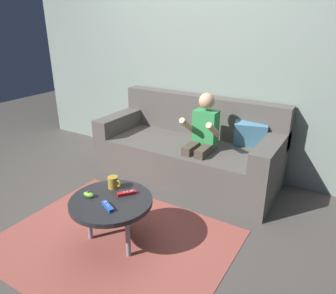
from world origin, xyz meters
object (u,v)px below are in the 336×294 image
Objects in this scene: couch at (190,151)px; coffee_table at (111,204)px; nunchuk_lime at (89,195)px; game_remote_blue_far_corner at (108,206)px; coffee_mug at (113,182)px; person_seated_on_couch at (201,138)px; game_remote_red_near_edge at (127,193)px.

couch is 1.28m from coffee_table.
game_remote_blue_far_corner is at bearing -9.63° from nunchuk_lime.
coffee_mug is (-0.09, 0.14, 0.08)m from coffee_table.
person_seated_on_couch reaches higher than nunchuk_lime.
couch is 1.18m from game_remote_red_near_edge.
couch is 1.95× the size of person_seated_on_couch.
couch is 1.35m from nunchuk_lime.
couch is 1.15m from coffee_mug.
game_remote_red_near_edge is at bearing -97.52° from person_seated_on_couch.
coffee_table is at bearing 119.02° from game_remote_blue_far_corner.
game_remote_blue_far_corner is 0.28m from coffee_mug.
coffee_table is 6.54× the size of nunchuk_lime.
nunchuk_lime is at bearing -141.64° from game_remote_red_near_edge.
couch is 13.26× the size of game_remote_blue_far_corner.
person_seated_on_couch is 1.21m from game_remote_blue_far_corner.
coffee_table is (0.03, -1.28, 0.05)m from couch.
nunchuk_lime is 0.79× the size of coffee_mug.
nunchuk_lime is at bearing -159.57° from coffee_table.
game_remote_blue_far_corner is (0.08, -1.38, 0.10)m from couch.
person_seated_on_couch is at bearing 80.35° from coffee_table.
person_seated_on_couch is (0.21, -0.18, 0.25)m from couch.
person_seated_on_couch reaches higher than coffee_mug.
nunchuk_lime reaches higher than game_remote_red_near_edge.
coffee_table is 0.13m from game_remote_red_near_edge.
nunchuk_lime is at bearing -106.74° from person_seated_on_couch.
couch is at bearing 91.17° from coffee_table.
coffee_table is at bearing -55.99° from coffee_mug.
game_remote_red_near_edge is 0.93× the size of game_remote_blue_far_corner.
couch is at bearing 139.62° from person_seated_on_couch.
coffee_table is 0.19m from coffee_mug.
couch is at bearing 84.23° from nunchuk_lime.
nunchuk_lime is (-0.35, -1.16, -0.15)m from person_seated_on_couch.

